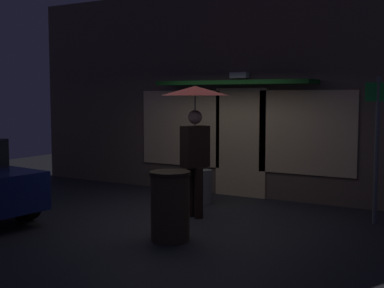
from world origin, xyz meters
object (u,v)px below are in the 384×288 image
at_px(trash_bin, 170,206).
at_px(sidewalk_bollard_2, 170,188).
at_px(street_sign_post, 377,141).
at_px(person_with_umbrella, 195,117).
at_px(sidewalk_bollard, 204,187).

bearing_deg(trash_bin, sidewalk_bollard_2, 122.53).
height_order(street_sign_post, sidewalk_bollard_2, street_sign_post).
distance_m(person_with_umbrella, sidewalk_bollard, 1.78).
relative_size(street_sign_post, sidewalk_bollard, 3.63).
bearing_deg(street_sign_post, person_with_umbrella, -158.43).
bearing_deg(street_sign_post, sidewalk_bollard, -179.76).
distance_m(street_sign_post, sidewalk_bollard_2, 3.96).
distance_m(street_sign_post, sidewalk_bollard, 3.27).
distance_m(person_with_umbrella, sidewalk_bollard_2, 2.06).
relative_size(street_sign_post, sidewalk_bollard_2, 4.74).
distance_m(person_with_umbrella, trash_bin, 1.88).
distance_m(person_with_umbrella, street_sign_post, 2.93).
bearing_deg(person_with_umbrella, street_sign_post, 133.15).
bearing_deg(street_sign_post, trash_bin, -133.21).
xyz_separation_m(street_sign_post, trash_bin, (-2.31, -2.46, -0.84)).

